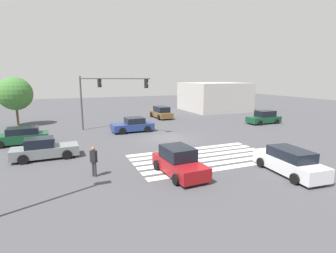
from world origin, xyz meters
name	(u,v)px	position (x,y,z in m)	size (l,w,h in m)	color
ground_plane	(168,138)	(0.00, 0.00, 0.00)	(108.87, 108.87, 0.00)	#47474C
crosswalk_markings	(204,158)	(0.00, -6.67, 0.00)	(10.02, 5.35, 0.01)	silver
traffic_signal_mast	(102,91)	(-5.17, 5.17, 4.25)	(5.95, 5.95, 5.75)	#47474C
car_0	(179,162)	(-2.95, -8.90, 0.74)	(2.16, 4.26, 1.62)	maroon
car_1	(44,149)	(-10.42, -2.59, 0.67)	(4.41, 2.03, 1.50)	gray
car_2	(289,162)	(3.10, -11.28, 0.72)	(2.17, 4.75, 1.52)	silver
car_3	(264,118)	(13.94, 2.79, 0.73)	(4.30, 2.03, 1.59)	#144728
car_4	(21,136)	(-12.48, 2.55, 0.69)	(4.49, 2.22, 1.44)	#144728
car_5	(161,113)	(3.73, 11.65, 0.77)	(2.10, 4.65, 1.65)	brown
car_6	(133,125)	(-2.29, 4.12, 0.68)	(4.32, 2.32, 1.48)	navy
corner_building	(214,97)	(15.27, 16.52, 2.35)	(9.55, 9.55, 4.70)	#BCB7B2
pedestrian	(94,160)	(-7.60, -7.42, 0.99)	(0.41, 0.41, 1.76)	#38383D
tree_corner_a	(15,94)	(-13.94, 12.58, 3.75)	(3.82, 3.82, 5.67)	brown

